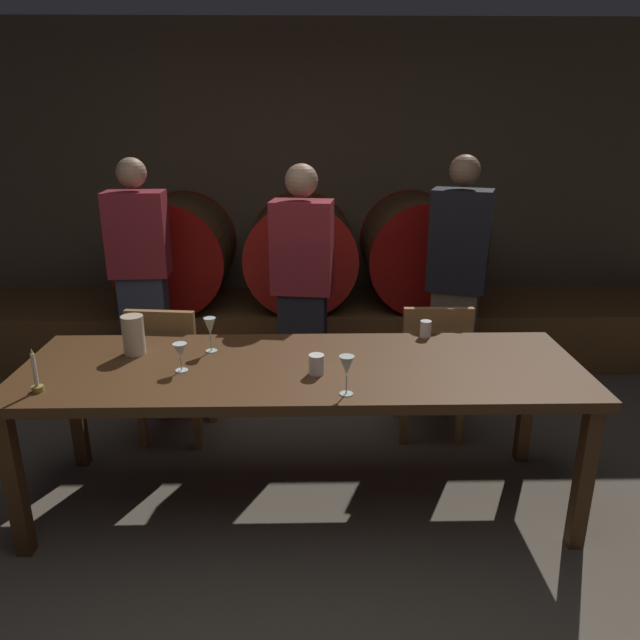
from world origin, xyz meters
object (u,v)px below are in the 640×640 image
(wine_barrel_right, at_px, (417,251))
(chair_right, at_px, (432,364))
(dining_table, at_px, (302,377))
(guest_right, at_px, (456,281))
(candle_center, at_px, (36,380))
(cup_right, at_px, (426,329))
(chair_left, at_px, (170,367))
(guest_left, at_px, (142,283))
(pitcher, at_px, (134,335))
(guest_center, at_px, (303,291))
(wine_barrel_center, at_px, (301,251))
(wine_glass_left, at_px, (180,351))
(wine_glass_right, at_px, (347,367))
(wine_barrel_left, at_px, (177,252))
(wine_glass_center, at_px, (210,328))
(cup_left, at_px, (316,364))

(wine_barrel_right, xyz_separation_m, chair_right, (-0.13, -1.35, -0.41))
(wine_barrel_right, xyz_separation_m, dining_table, (-0.91, -2.01, -0.19))
(chair_right, distance_m, guest_right, 0.71)
(candle_center, relative_size, cup_right, 2.24)
(chair_right, bearing_deg, wine_barrel_right, -94.62)
(chair_left, relative_size, guest_right, 0.52)
(guest_left, xyz_separation_m, cup_right, (1.75, -0.84, -0.04))
(guest_left, distance_m, pitcher, 1.08)
(guest_center, distance_m, cup_right, 0.95)
(candle_center, bearing_deg, cup_right, 19.57)
(guest_right, bearing_deg, candle_center, 54.15)
(guest_right, bearing_deg, cup_right, 86.56)
(wine_barrel_right, relative_size, chair_left, 0.97)
(wine_barrel_center, bearing_deg, dining_table, -89.42)
(wine_glass_left, bearing_deg, wine_glass_right, -19.28)
(wine_barrel_center, bearing_deg, guest_center, -88.98)
(wine_barrel_left, height_order, chair_right, wine_barrel_left)
(guest_center, height_order, wine_glass_right, guest_center)
(wine_barrel_left, bearing_deg, chair_left, -81.21)
(wine_barrel_center, height_order, guest_center, guest_center)
(wine_barrel_left, xyz_separation_m, chair_left, (0.21, -1.37, -0.41))
(chair_right, distance_m, guest_left, 1.98)
(chair_right, bearing_deg, dining_table, 40.91)
(wine_glass_center, distance_m, cup_right, 1.16)
(guest_center, distance_m, wine_glass_right, 1.38)
(chair_right, bearing_deg, wine_glass_center, 21.46)
(wine_barrel_center, xyz_separation_m, wine_glass_right, (0.22, -2.34, 0.01))
(chair_right, bearing_deg, guest_right, -114.27)
(wine_barrel_left, xyz_separation_m, wine_barrel_center, (0.99, 0.00, 0.00))
(pitcher, bearing_deg, wine_glass_center, 3.60)
(dining_table, xyz_separation_m, wine_glass_right, (0.20, -0.33, 0.20))
(guest_left, bearing_deg, wine_glass_center, 117.66)
(guest_center, bearing_deg, wine_glass_left, 70.89)
(wine_glass_left, height_order, cup_right, wine_glass_left)
(guest_center, relative_size, cup_left, 17.32)
(chair_left, distance_m, wine_glass_left, 0.83)
(wine_barrel_center, relative_size, wine_glass_right, 4.80)
(guest_left, xyz_separation_m, guest_right, (2.11, -0.02, 0.01))
(wine_barrel_left, relative_size, cup_left, 9.01)
(chair_right, xyz_separation_m, cup_left, (-0.71, -0.77, 0.33))
(guest_right, height_order, candle_center, guest_right)
(pitcher, height_order, cup_left, pitcher)
(guest_center, bearing_deg, wine_barrel_center, -80.87)
(guest_right, xyz_separation_m, pitcher, (-1.88, -1.04, 0.01))
(cup_right, bearing_deg, guest_left, 154.31)
(wine_barrel_center, height_order, dining_table, wine_barrel_center)
(pitcher, bearing_deg, cup_right, 8.04)
(guest_right, relative_size, cup_right, 18.69)
(wine_barrel_right, xyz_separation_m, cup_left, (-0.84, -2.12, -0.08))
(cup_right, bearing_deg, pitcher, -171.96)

